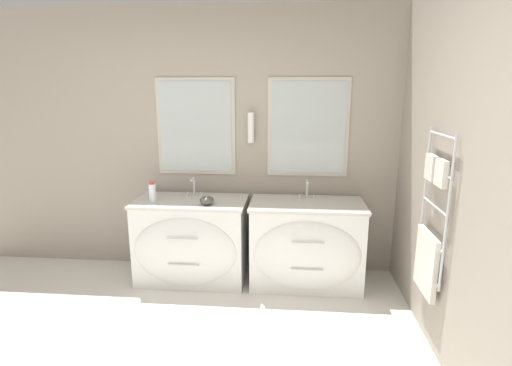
{
  "coord_description": "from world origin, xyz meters",
  "views": [
    {
      "loc": [
        0.79,
        -1.82,
        1.82
      ],
      "look_at": [
        0.5,
        1.45,
        1.05
      ],
      "focal_mm": 28.0,
      "sensor_mm": 36.0,
      "label": 1
    }
  ],
  "objects_px": {
    "vanity_right": "(306,244)",
    "toiletry_bottle": "(152,192)",
    "vanity_left": "(191,241)",
    "amenity_bowl": "(207,200)"
  },
  "relations": [
    {
      "from": "vanity_left",
      "to": "amenity_bowl",
      "type": "xyz_separation_m",
      "value": [
        0.19,
        -0.1,
        0.43
      ]
    },
    {
      "from": "vanity_right",
      "to": "amenity_bowl",
      "type": "bearing_deg",
      "value": -173.79
    },
    {
      "from": "vanity_right",
      "to": "toiletry_bottle",
      "type": "xyz_separation_m",
      "value": [
        -1.43,
        -0.06,
        0.49
      ]
    },
    {
      "from": "vanity_left",
      "to": "toiletry_bottle",
      "type": "distance_m",
      "value": 0.59
    },
    {
      "from": "vanity_left",
      "to": "toiletry_bottle",
      "type": "xyz_separation_m",
      "value": [
        -0.33,
        -0.06,
        0.49
      ]
    },
    {
      "from": "vanity_left",
      "to": "vanity_right",
      "type": "bearing_deg",
      "value": 0.0
    },
    {
      "from": "vanity_left",
      "to": "vanity_right",
      "type": "distance_m",
      "value": 1.1
    },
    {
      "from": "vanity_left",
      "to": "amenity_bowl",
      "type": "bearing_deg",
      "value": -27.94
    },
    {
      "from": "vanity_right",
      "to": "toiletry_bottle",
      "type": "height_order",
      "value": "toiletry_bottle"
    },
    {
      "from": "vanity_right",
      "to": "vanity_left",
      "type": "bearing_deg",
      "value": 180.0
    }
  ]
}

